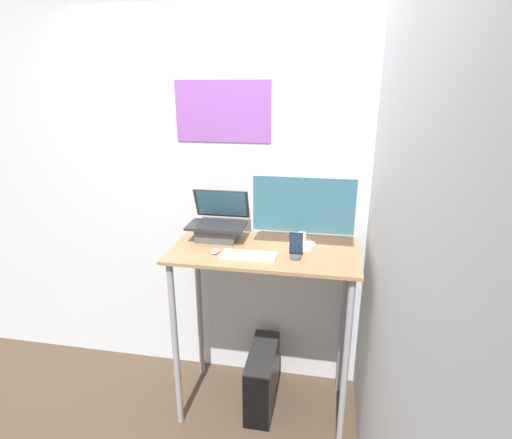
% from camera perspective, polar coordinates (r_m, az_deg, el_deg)
% --- Properties ---
extents(ground_plane, '(12.00, 12.00, 0.00)m').
position_cam_1_polar(ground_plane, '(2.77, -0.04, -28.78)').
color(ground_plane, '#473828').
extents(wall_back, '(6.00, 0.06, 2.60)m').
position_cam_1_polar(wall_back, '(2.61, 2.47, 2.26)').
color(wall_back, silver).
rests_on(wall_back, ground_plane).
extents(wall_side_right, '(0.05, 6.00, 2.60)m').
position_cam_1_polar(wall_side_right, '(2.01, 18.00, -3.85)').
color(wall_side_right, silver).
rests_on(wall_side_right, ground_plane).
extents(desk, '(1.09, 0.56, 1.13)m').
position_cam_1_polar(desk, '(2.42, 1.16, -8.79)').
color(desk, '#936D47').
rests_on(desk, ground_plane).
extents(laptop, '(0.35, 0.28, 0.29)m').
position_cam_1_polar(laptop, '(2.47, -5.52, -1.01)').
color(laptop, '#4C4C51').
rests_on(laptop, desk).
extents(monitor, '(0.61, 0.16, 0.43)m').
position_cam_1_polar(monitor, '(2.31, 6.77, 1.35)').
color(monitor, silver).
rests_on(monitor, desk).
extents(keyboard, '(0.30, 0.12, 0.02)m').
position_cam_1_polar(keyboard, '(2.23, -1.04, -5.12)').
color(keyboard, white).
rests_on(keyboard, desk).
extents(mouse, '(0.04, 0.06, 0.03)m').
position_cam_1_polar(mouse, '(2.28, -5.87, -4.53)').
color(mouse, white).
rests_on(mouse, desk).
extents(cell_phone, '(0.07, 0.06, 0.15)m').
position_cam_1_polar(cell_phone, '(2.20, 5.71, -4.26)').
color(cell_phone, '#4C4C51').
rests_on(cell_phone, desk).
extents(computer_tower, '(0.17, 0.48, 0.40)m').
position_cam_1_polar(computer_tower, '(2.84, 0.89, -21.63)').
color(computer_tower, black).
rests_on(computer_tower, ground_plane).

